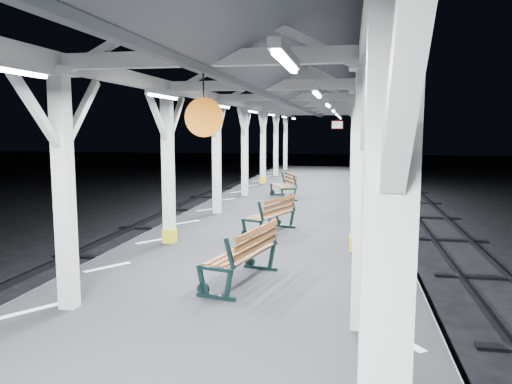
# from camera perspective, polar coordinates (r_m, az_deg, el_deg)

# --- Properties ---
(ground) EXTENTS (120.00, 120.00, 0.00)m
(ground) POSITION_cam_1_polar(r_m,az_deg,el_deg) (9.07, -1.93, -15.47)
(ground) COLOR black
(ground) RESTS_ON ground
(platform) EXTENTS (6.00, 50.00, 1.00)m
(platform) POSITION_cam_1_polar(r_m,az_deg,el_deg) (8.89, -1.94, -12.50)
(platform) COLOR black
(platform) RESTS_ON ground
(hazard_stripes_left) EXTENTS (1.00, 48.00, 0.01)m
(hazard_stripes_left) POSITION_cam_1_polar(r_m,az_deg,el_deg) (9.55, -16.61, -8.23)
(hazard_stripes_left) COLOR silver
(hazard_stripes_left) RESTS_ON platform
(hazard_stripes_right) EXTENTS (1.00, 48.00, 0.01)m
(hazard_stripes_right) POSITION_cam_1_polar(r_m,az_deg,el_deg) (8.56, 14.52, -9.97)
(hazard_stripes_right) COLOR silver
(hazard_stripes_right) RESTS_ON platform
(canopy) EXTENTS (5.40, 49.00, 4.65)m
(canopy) POSITION_cam_1_polar(r_m,az_deg,el_deg) (8.41, -2.09, 14.49)
(canopy) COLOR silver
(canopy) RESTS_ON platform
(bench_near) EXTENTS (1.02, 1.85, 0.95)m
(bench_near) POSITION_cam_1_polar(r_m,az_deg,el_deg) (8.11, -1.17, -7.01)
(bench_near) COLOR black
(bench_near) RESTS_ON platform
(bench_mid) EXTENTS (1.13, 1.75, 0.89)m
(bench_mid) POSITION_cam_1_polar(r_m,az_deg,el_deg) (11.93, 1.97, -2.53)
(bench_mid) COLOR black
(bench_mid) RESTS_ON platform
(bench_far) EXTENTS (1.19, 1.76, 0.90)m
(bench_far) POSITION_cam_1_polar(r_m,az_deg,el_deg) (17.97, 3.39, 0.80)
(bench_far) COLOR black
(bench_far) RESTS_ON platform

